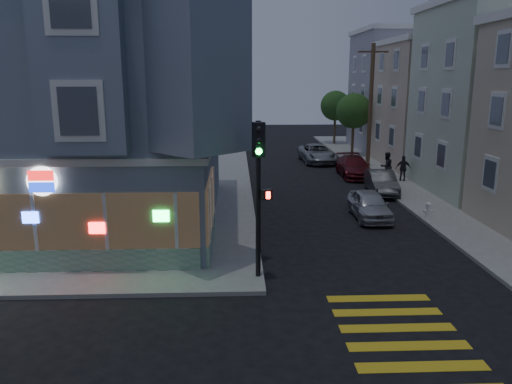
{
  "coord_description": "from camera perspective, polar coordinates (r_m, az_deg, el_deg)",
  "views": [
    {
      "loc": [
        2.07,
        -12.69,
        6.79
      ],
      "look_at": [
        2.87,
        6.82,
        2.27
      ],
      "focal_mm": 35.0,
      "sensor_mm": 36.0,
      "label": 1
    }
  ],
  "objects": [
    {
      "name": "utility_pole",
      "position": [
        38.06,
        12.96,
        9.7
      ],
      "size": [
        2.2,
        0.3,
        9.0
      ],
      "color": "#4C3826",
      "rests_on": "sidewalk_ne"
    },
    {
      "name": "parked_car_d",
      "position": [
        40.85,
        7.0,
        4.4
      ],
      "size": [
        2.74,
        5.4,
        1.46
      ],
      "primitive_type": "imported",
      "rotation": [
        0.0,
        0.0,
        0.06
      ],
      "color": "#91959A",
      "rests_on": "ground"
    },
    {
      "name": "parked_car_b",
      "position": [
        30.5,
        14.13,
        1.07
      ],
      "size": [
        1.82,
        4.26,
        1.37
      ],
      "primitive_type": "imported",
      "rotation": [
        0.0,
        0.0,
        -0.09
      ],
      "color": "#3A3D40",
      "rests_on": "ground"
    },
    {
      "name": "sidewalk_nw",
      "position": [
        39.51,
        -25.54,
        1.96
      ],
      "size": [
        33.0,
        42.0,
        0.15
      ],
      "primitive_type": "cube",
      "color": "gray",
      "rests_on": "ground"
    },
    {
      "name": "traffic_signal",
      "position": [
        16.14,
        0.35,
        2.06
      ],
      "size": [
        0.68,
        0.59,
        5.28
      ],
      "rotation": [
        0.0,
        0.0,
        0.43
      ],
      "color": "black",
      "rests_on": "sidewalk_nw"
    },
    {
      "name": "street_tree_far",
      "position": [
        51.77,
        9.06,
        9.7
      ],
      "size": [
        3.0,
        3.0,
        5.3
      ],
      "color": "#4C3826",
      "rests_on": "sidewalk_ne"
    },
    {
      "name": "fire_hydrant",
      "position": [
        25.34,
        19.09,
        -1.92
      ],
      "size": [
        0.46,
        0.27,
        0.8
      ],
      "color": "white",
      "rests_on": "sidewalk_ne"
    },
    {
      "name": "street_tree_near",
      "position": [
        43.96,
        11.11,
        9.06
      ],
      "size": [
        3.0,
        3.0,
        5.3
      ],
      "color": "#4C3826",
      "rests_on": "sidewalk_ne"
    },
    {
      "name": "pedestrian_b",
      "position": [
        33.94,
        16.48,
        2.61
      ],
      "size": [
        1.03,
        0.61,
        1.64
      ],
      "primitive_type": "imported",
      "rotation": [
        0.0,
        0.0,
        2.91
      ],
      "color": "#24222A",
      "rests_on": "sidewalk_ne"
    },
    {
      "name": "parked_car_a",
      "position": [
        25.06,
        12.83,
        -1.43
      ],
      "size": [
        1.64,
        4.0,
        1.36
      ],
      "primitive_type": "imported",
      "rotation": [
        0.0,
        0.0,
        -0.01
      ],
      "color": "#B3B5BC",
      "rests_on": "ground"
    },
    {
      "name": "pedestrian_a",
      "position": [
        33.71,
        14.68,
        2.85
      ],
      "size": [
        1.09,
        0.98,
        1.86
      ],
      "primitive_type": "imported",
      "rotation": [
        0.0,
        0.0,
        3.5
      ],
      "color": "black",
      "rests_on": "sidewalk_ne"
    },
    {
      "name": "ground",
      "position": [
        14.54,
        -10.64,
        -15.07
      ],
      "size": [
        120.0,
        120.0,
        0.0
      ],
      "primitive_type": "plane",
      "color": "black",
      "rests_on": "ground"
    },
    {
      "name": "parked_car_c",
      "position": [
        35.32,
        11.14,
        2.85
      ],
      "size": [
        2.06,
        4.86,
        1.4
      ],
      "primitive_type": "imported",
      "rotation": [
        0.0,
        0.0,
        -0.02
      ],
      "color": "maroon",
      "rests_on": "ground"
    },
    {
      "name": "corner_building",
      "position": [
        25.03,
        -21.51,
        9.91
      ],
      "size": [
        14.6,
        14.6,
        11.4
      ],
      "color": "slate",
      "rests_on": "sidewalk_nw"
    },
    {
      "name": "row_house_d",
      "position": [
        49.85,
        18.44,
        10.77
      ],
      "size": [
        12.0,
        8.6,
        10.5
      ],
      "primitive_type": "cube",
      "color": "gray",
      "rests_on": "sidewalk_ne"
    },
    {
      "name": "row_house_c",
      "position": [
        41.58,
        22.73,
        9.08
      ],
      "size": [
        12.0,
        8.6,
        9.0
      ],
      "primitive_type": "cube",
      "color": "#C3AC96",
      "rests_on": "sidewalk_ne"
    }
  ]
}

